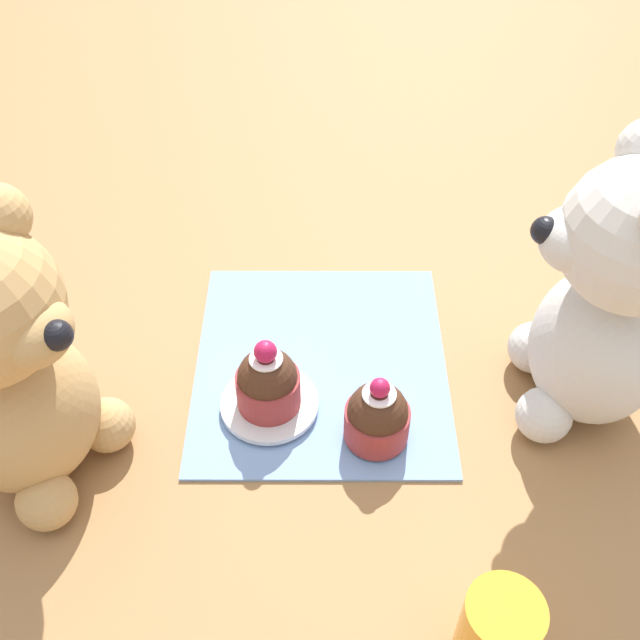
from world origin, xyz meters
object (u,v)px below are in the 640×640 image
Objects in this scene: juice_glass at (495,634)px; saucer_plate at (268,403)px; teddy_bear_tan at (6,366)px; teddy_bear_cream at (610,297)px; cupcake_near_cream_bear at (376,416)px; cupcake_near_tan_bear at (267,382)px.

saucer_plate is at bearing -142.91° from juice_glass.
teddy_bear_tan is 0.36m from juice_glass.
teddy_bear_cream is 3.64× the size of cupcake_near_cream_bear.
teddy_bear_cream is 1.02× the size of teddy_bear_tan.
cupcake_near_tan_bear is at bearing -48.49° from teddy_bear_tan.
cupcake_near_tan_bear reaches higher than cupcake_near_cream_bear.
cupcake_near_tan_bear is 0.99× the size of juice_glass.
teddy_bear_tan is at bearing -76.27° from teddy_bear_cream.
teddy_bear_cream is 2.97× the size of saucer_plate.
teddy_bear_tan is at bearing -114.68° from juice_glass.
saucer_plate is at bearing -48.49° from teddy_bear_tan.
teddy_bear_tan is 0.27m from cupcake_near_cream_bear.
juice_glass is at bearing 20.65° from cupcake_near_cream_bear.
cupcake_near_tan_bear is 0.25m from juice_glass.
cupcake_near_cream_bear is 0.94× the size of cupcake_near_tan_bear.
teddy_bear_cream is at bearing -56.98° from teddy_bear_tan.
cupcake_near_tan_bear is at bearing 0.00° from saucer_plate.
juice_glass reaches higher than saucer_plate.
cupcake_near_cream_bear is 0.93× the size of juice_glass.
teddy_bear_cream is at bearing 92.89° from cupcake_near_tan_bear.
juice_glass is (0.15, 0.32, -0.08)m from teddy_bear_tan.
teddy_bear_tan is (0.07, -0.42, -0.00)m from teddy_bear_cream.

